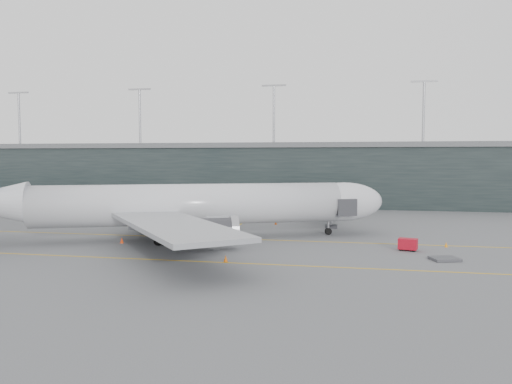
# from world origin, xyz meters

# --- Properties ---
(ground) EXTENTS (320.00, 320.00, 0.00)m
(ground) POSITION_xyz_m (0.00, 0.00, 0.00)
(ground) COLOR #55555A
(ground) RESTS_ON ground
(taxiline_a) EXTENTS (160.00, 0.25, 0.02)m
(taxiline_a) POSITION_xyz_m (0.00, -4.00, 0.01)
(taxiline_a) COLOR gold
(taxiline_a) RESTS_ON ground
(taxiline_b) EXTENTS (160.00, 0.25, 0.02)m
(taxiline_b) POSITION_xyz_m (0.00, -20.00, 0.01)
(taxiline_b) COLOR gold
(taxiline_b) RESTS_ON ground
(taxiline_lead_main) EXTENTS (0.25, 60.00, 0.02)m
(taxiline_lead_main) POSITION_xyz_m (5.00, 20.00, 0.01)
(taxiline_lead_main) COLOR gold
(taxiline_lead_main) RESTS_ON ground
(terminal) EXTENTS (240.00, 36.00, 29.00)m
(terminal) POSITION_xyz_m (-0.00, 58.00, 7.62)
(terminal) COLOR black
(terminal) RESTS_ON ground
(main_aircraft) EXTENTS (59.20, 54.69, 17.31)m
(main_aircraft) POSITION_xyz_m (1.03, -5.47, 4.86)
(main_aircraft) COLOR silver
(main_aircraft) RESTS_ON ground
(jet_bridge) EXTENTS (13.67, 42.52, 5.76)m
(jet_bridge) POSITION_xyz_m (18.80, 22.12, 4.31)
(jet_bridge) COLOR #2B2C31
(jet_bridge) RESTS_ON ground
(gse_cart) EXTENTS (2.56, 1.99, 1.54)m
(gse_cart) POSITION_xyz_m (31.22, -8.63, 0.86)
(gse_cart) COLOR #A30B1B
(gse_cart) RESTS_ON ground
(baggage_dolly) EXTENTS (3.60, 3.22, 0.30)m
(baggage_dolly) POSITION_xyz_m (34.75, -13.93, 0.18)
(baggage_dolly) COLOR #3D3D43
(baggage_dolly) RESTS_ON ground
(uld_a) EXTENTS (2.23, 1.80, 1.98)m
(uld_a) POSITION_xyz_m (-5.95, 10.40, 1.04)
(uld_a) COLOR #343438
(uld_a) RESTS_ON ground
(uld_b) EXTENTS (1.93, 1.59, 1.66)m
(uld_b) POSITION_xyz_m (-3.23, 11.24, 0.87)
(uld_b) COLOR #343438
(uld_b) RESTS_ON ground
(uld_c) EXTENTS (2.72, 2.47, 2.02)m
(uld_c) POSITION_xyz_m (0.30, 9.62, 1.06)
(uld_c) COLOR #343438
(uld_c) RESTS_ON ground
(cone_nose) EXTENTS (0.41, 0.41, 0.66)m
(cone_nose) POSITION_xyz_m (36.41, -5.08, 0.33)
(cone_nose) COLOR orange
(cone_nose) RESTS_ON ground
(cone_wing_stbd) EXTENTS (0.49, 0.49, 0.78)m
(cone_wing_stbd) POSITION_xyz_m (10.42, -19.69, 0.39)
(cone_wing_stbd) COLOR #D2590B
(cone_wing_stbd) RESTS_ON ground
(cone_wing_port) EXTENTS (0.47, 0.47, 0.74)m
(cone_wing_port) POSITION_xyz_m (11.10, 12.31, 0.37)
(cone_wing_port) COLOR #D8510C
(cone_wing_port) RESTS_ON ground
(cone_tail) EXTENTS (0.49, 0.49, 0.78)m
(cone_tail) POSITION_xyz_m (-6.66, -10.51, 0.39)
(cone_tail) COLOR #F13D0D
(cone_tail) RESTS_ON ground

